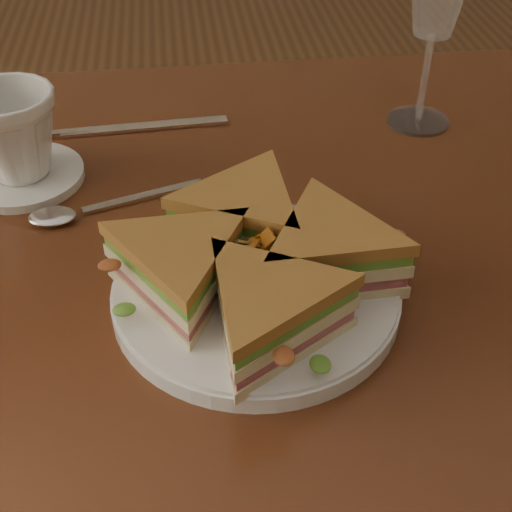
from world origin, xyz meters
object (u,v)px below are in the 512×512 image
object	(u,v)px
spoon	(75,212)
knife	(133,128)
sandwich_wedges	(256,261)
saucer	(23,176)
table	(199,314)
plate	(256,293)
coffee_cup	(13,134)

from	to	relation	value
spoon	knife	bearing A→B (deg)	54.21
sandwich_wedges	saucer	world-z (taller)	sandwich_wedges
knife	saucer	distance (m)	0.15
table	spoon	size ratio (longest dim) A/B	6.74
plate	coffee_cup	bearing A→B (deg)	135.85
table	sandwich_wedges	xyz separation A→B (m)	(0.05, -0.09, 0.14)
table	plate	distance (m)	0.15
table	knife	xyz separation A→B (m)	(-0.06, 0.23, 0.10)
coffee_cup	knife	bearing A→B (deg)	49.96
plate	coffee_cup	xyz separation A→B (m)	(-0.23, 0.22, 0.05)
table	knife	distance (m)	0.26
plate	spoon	size ratio (longest dim) A/B	1.41
table	knife	bearing A→B (deg)	104.95
plate	spoon	distance (m)	0.22
spoon	saucer	xyz separation A→B (m)	(-0.06, 0.07, 0.00)
sandwich_wedges	coffee_cup	distance (m)	0.32
sandwich_wedges	plate	bearing A→B (deg)	63.43
table	spoon	xyz separation A→B (m)	(-0.12, 0.06, 0.10)
knife	spoon	bearing A→B (deg)	-111.37
spoon	saucer	bearing A→B (deg)	111.90
table	plate	world-z (taller)	plate
spoon	knife	distance (m)	0.18
coffee_cup	sandwich_wedges	bearing A→B (deg)	-33.78
spoon	knife	size ratio (longest dim) A/B	0.83
sandwich_wedges	knife	world-z (taller)	sandwich_wedges
coffee_cup	plate	bearing A→B (deg)	-33.78
sandwich_wedges	saucer	distance (m)	0.32
knife	table	bearing A→B (deg)	-78.24
sandwich_wedges	coffee_cup	size ratio (longest dim) A/B	2.76
sandwich_wedges	knife	xyz separation A→B (m)	(-0.11, 0.32, -0.04)
sandwich_wedges	saucer	xyz separation A→B (m)	(-0.23, 0.22, -0.04)
table	saucer	bearing A→B (deg)	143.63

